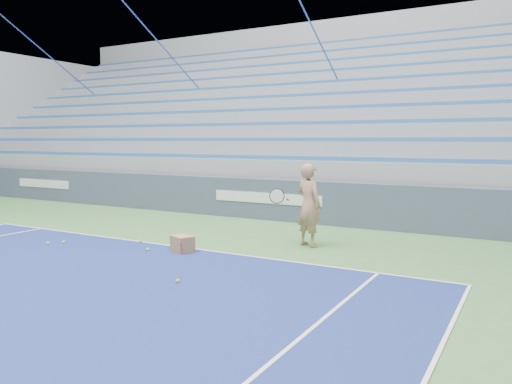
# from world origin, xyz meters

# --- Properties ---
(sponsor_barrier) EXTENTS (30.00, 0.32, 1.10)m
(sponsor_barrier) POSITION_xyz_m (0.00, 15.88, 0.55)
(sponsor_barrier) COLOR #3E485F
(sponsor_barrier) RESTS_ON ground
(bleachers) EXTENTS (31.00, 9.15, 7.30)m
(bleachers) POSITION_xyz_m (0.00, 21.60, 2.36)
(bleachers) COLOR #929399
(bleachers) RESTS_ON ground
(tennis_player) EXTENTS (0.96, 0.92, 1.68)m
(tennis_player) POSITION_xyz_m (2.28, 13.28, 0.84)
(tennis_player) COLOR tan
(tennis_player) RESTS_ON ground
(ball_box) EXTENTS (0.52, 0.47, 0.32)m
(ball_box) POSITION_xyz_m (0.41, 11.57, 0.16)
(ball_box) COLOR #957148
(ball_box) RESTS_ON ground
(tennis_ball_0) EXTENTS (0.07, 0.07, 0.07)m
(tennis_ball_0) POSITION_xyz_m (-0.19, 12.15, 0.03)
(tennis_ball_0) COLOR #AED72C
(tennis_ball_0) RESTS_ON ground
(tennis_ball_1) EXTENTS (0.07, 0.07, 0.07)m
(tennis_ball_1) POSITION_xyz_m (-0.24, 11.30, 0.03)
(tennis_ball_1) COLOR #AED72C
(tennis_ball_1) RESTS_ON ground
(tennis_ball_2) EXTENTS (0.07, 0.07, 0.07)m
(tennis_ball_2) POSITION_xyz_m (-2.41, 10.74, 0.03)
(tennis_ball_2) COLOR #AED72C
(tennis_ball_2) RESTS_ON ground
(tennis_ball_3) EXTENTS (0.07, 0.07, 0.07)m
(tennis_ball_3) POSITION_xyz_m (-0.89, 11.83, 0.03)
(tennis_ball_3) COLOR #AED72C
(tennis_ball_3) RESTS_ON ground
(tennis_ball_4) EXTENTS (0.07, 0.07, 0.07)m
(tennis_ball_4) POSITION_xyz_m (-2.23, 10.99, 0.03)
(tennis_ball_4) COLOR #AED72C
(tennis_ball_4) RESTS_ON ground
(tennis_ball_5) EXTENTS (0.07, 0.07, 0.07)m
(tennis_ball_5) POSITION_xyz_m (1.63, 9.87, 0.03)
(tennis_ball_5) COLOR #AED72C
(tennis_ball_5) RESTS_ON ground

